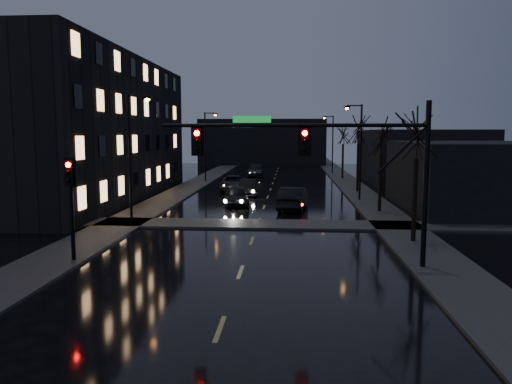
% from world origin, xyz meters
% --- Properties ---
extents(ground, '(160.00, 160.00, 0.00)m').
position_xyz_m(ground, '(0.00, 0.00, 0.00)').
color(ground, black).
rests_on(ground, ground).
extents(sidewalk_left, '(3.00, 140.00, 0.12)m').
position_xyz_m(sidewalk_left, '(-8.50, 35.00, 0.06)').
color(sidewalk_left, '#2D2D2B').
rests_on(sidewalk_left, ground).
extents(sidewalk_right, '(3.00, 140.00, 0.12)m').
position_xyz_m(sidewalk_right, '(8.50, 35.00, 0.06)').
color(sidewalk_right, '#2D2D2B').
rests_on(sidewalk_right, ground).
extents(sidewalk_cross, '(40.00, 3.00, 0.12)m').
position_xyz_m(sidewalk_cross, '(0.00, 18.50, 0.06)').
color(sidewalk_cross, '#2D2D2B').
rests_on(sidewalk_cross, ground).
extents(apartment_block, '(12.00, 30.00, 12.00)m').
position_xyz_m(apartment_block, '(-16.50, 30.00, 6.00)').
color(apartment_block, black).
rests_on(apartment_block, ground).
extents(commercial_right_near, '(10.00, 14.00, 5.00)m').
position_xyz_m(commercial_right_near, '(15.50, 26.00, 2.50)').
color(commercial_right_near, black).
rests_on(commercial_right_near, ground).
extents(commercial_right_far, '(12.00, 18.00, 6.00)m').
position_xyz_m(commercial_right_far, '(17.00, 48.00, 3.00)').
color(commercial_right_far, black).
rests_on(commercial_right_far, ground).
extents(far_block, '(22.00, 10.00, 8.00)m').
position_xyz_m(far_block, '(-3.00, 78.00, 4.00)').
color(far_block, black).
rests_on(far_block, ground).
extents(signal_mast, '(11.11, 0.41, 7.00)m').
position_xyz_m(signal_mast, '(3.85, 9.00, 4.87)').
color(signal_mast, black).
rests_on(signal_mast, ground).
extents(signal_pole_left, '(0.35, 0.41, 4.53)m').
position_xyz_m(signal_pole_left, '(-7.50, 8.99, 3.01)').
color(signal_pole_left, black).
rests_on(signal_pole_left, ground).
extents(tree_near, '(3.52, 3.52, 8.08)m').
position_xyz_m(tree_near, '(8.40, 14.00, 6.22)').
color(tree_near, black).
rests_on(tree_near, ground).
extents(tree_mid_a, '(3.30, 3.30, 7.58)m').
position_xyz_m(tree_mid_a, '(8.40, 24.00, 5.83)').
color(tree_mid_a, black).
rests_on(tree_mid_a, ground).
extents(tree_mid_b, '(3.74, 3.74, 8.59)m').
position_xyz_m(tree_mid_b, '(8.40, 36.00, 6.61)').
color(tree_mid_b, black).
rests_on(tree_mid_b, ground).
extents(tree_far, '(3.43, 3.43, 7.88)m').
position_xyz_m(tree_far, '(8.40, 50.00, 6.06)').
color(tree_far, black).
rests_on(tree_far, ground).
extents(streetlight_l_near, '(1.53, 0.28, 8.00)m').
position_xyz_m(streetlight_l_near, '(-7.58, 18.00, 4.77)').
color(streetlight_l_near, black).
rests_on(streetlight_l_near, ground).
extents(streetlight_l_far, '(1.53, 0.28, 8.00)m').
position_xyz_m(streetlight_l_far, '(-7.58, 45.00, 4.77)').
color(streetlight_l_far, black).
rests_on(streetlight_l_far, ground).
extents(streetlight_r_mid, '(1.53, 0.28, 8.00)m').
position_xyz_m(streetlight_r_mid, '(7.58, 30.00, 4.77)').
color(streetlight_r_mid, black).
rests_on(streetlight_r_mid, ground).
extents(streetlight_r_far, '(1.53, 0.28, 8.00)m').
position_xyz_m(streetlight_r_far, '(7.58, 58.00, 4.77)').
color(streetlight_r_far, black).
rests_on(streetlight_r_far, ground).
extents(oncoming_car_a, '(2.45, 4.78, 1.56)m').
position_xyz_m(oncoming_car_a, '(-2.20, 26.66, 0.78)').
color(oncoming_car_a, black).
rests_on(oncoming_car_a, ground).
extents(oncoming_car_b, '(1.97, 4.54, 1.45)m').
position_xyz_m(oncoming_car_b, '(-1.80, 32.97, 0.73)').
color(oncoming_car_b, black).
rests_on(oncoming_car_b, ground).
extents(oncoming_car_c, '(2.72, 5.39, 1.46)m').
position_xyz_m(oncoming_car_c, '(-3.64, 37.01, 0.73)').
color(oncoming_car_c, black).
rests_on(oncoming_car_c, ground).
extents(oncoming_car_d, '(2.43, 5.39, 1.53)m').
position_xyz_m(oncoming_car_d, '(-2.58, 53.58, 0.77)').
color(oncoming_car_d, black).
rests_on(oncoming_car_d, ground).
extents(lead_car, '(2.42, 5.27, 1.68)m').
position_xyz_m(lead_car, '(2.22, 24.87, 0.84)').
color(lead_car, black).
rests_on(lead_car, ground).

